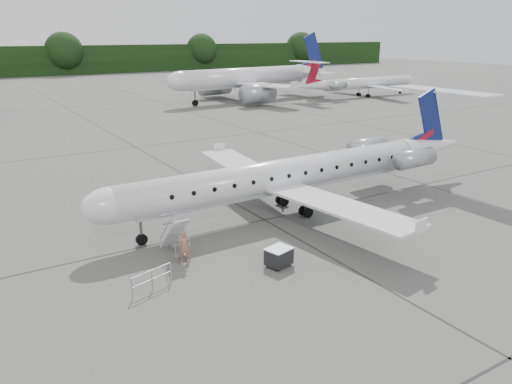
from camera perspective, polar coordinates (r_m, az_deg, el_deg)
ground at (r=31.34m, az=10.90°, el=-3.78°), size 320.00×320.00×0.00m
treeline at (r=152.76m, az=-24.81°, el=13.40°), size 260.00×4.00×8.00m
main_regional_jet at (r=31.79m, az=2.98°, el=3.71°), size 28.62×20.81×7.26m
airstair at (r=26.84m, az=-9.29°, el=-4.81°), size 0.88×2.19×2.28m
passenger at (r=25.89m, az=-8.16°, el=-6.24°), size 0.75×0.63×1.75m
safety_railing at (r=23.67m, az=-11.80°, el=-9.87°), size 2.13×0.72×1.00m
baggage_cart at (r=25.44m, az=2.62°, el=-7.40°), size 1.42×1.25×1.05m
bg_narrowbody at (r=87.55m, az=-1.31°, el=14.02°), size 33.71×25.77×11.36m
bg_regional_right at (r=97.01m, az=12.71°, el=12.63°), size 26.29×19.01×6.87m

